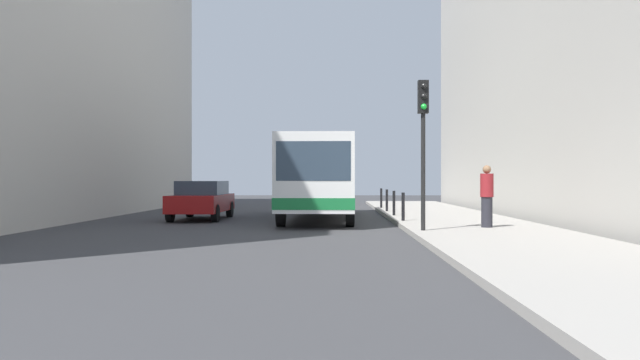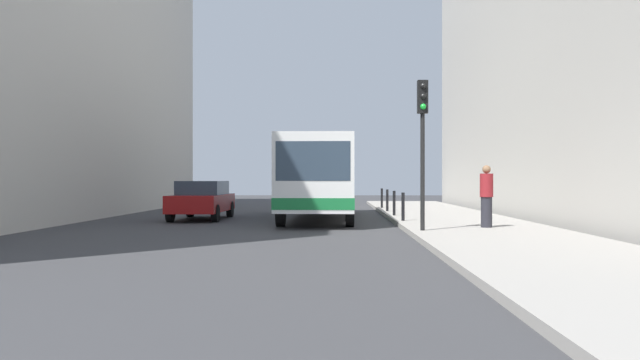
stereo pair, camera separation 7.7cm
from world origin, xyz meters
name	(u,v)px [view 1 (the left image)]	position (x,y,z in m)	size (l,w,h in m)	color
ground_plane	(299,227)	(0.00, 0.00, 0.00)	(80.00, 80.00, 0.00)	#38383A
sidewalk	(468,225)	(5.40, 0.00, 0.07)	(4.40, 40.00, 0.15)	#9E9991
building_left	(10,2)	(-11.50, 4.00, 8.46)	(7.00, 32.00, 16.92)	#BCB7AD
building_right	(605,29)	(11.50, 4.00, 7.30)	(7.00, 32.00, 14.59)	#BCB7AD
bus	(319,175)	(0.56, 4.32, 1.73)	(2.65, 11.05, 3.00)	white
car_beside_bus	(202,199)	(-3.96, 3.87, 0.78)	(1.89, 4.42, 1.48)	maroon
traffic_light	(423,126)	(3.55, -2.98, 3.01)	(0.28, 0.33, 4.10)	black
bollard_near	(403,207)	(3.45, 1.00, 0.62)	(0.11, 0.11, 0.95)	black
bollard_mid	(394,203)	(3.45, 4.17, 0.62)	(0.11, 0.11, 0.95)	black
bollard_far	(387,200)	(3.45, 7.34, 0.62)	(0.11, 0.11, 0.95)	black
bollard_farthest	(381,198)	(3.45, 10.51, 0.62)	(0.11, 0.11, 0.95)	black
pedestrian_near_signal	(487,196)	(5.56, -1.85, 1.06)	(0.38, 0.38, 1.81)	#26262D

